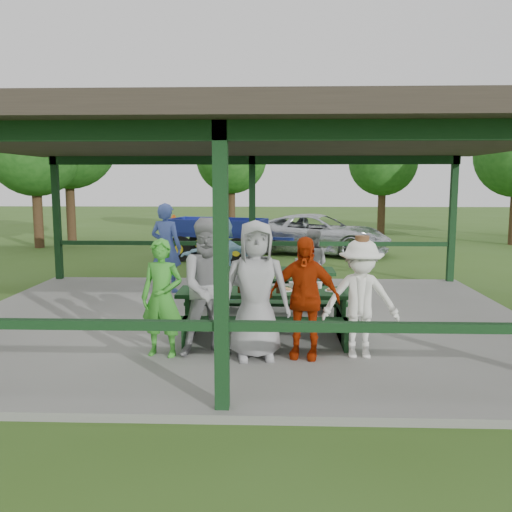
{
  "coord_description": "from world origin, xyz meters",
  "views": [
    {
      "loc": [
        0.55,
        -9.3,
        2.5
      ],
      "look_at": [
        0.24,
        -0.3,
        1.26
      ],
      "focal_mm": 38.0,
      "sensor_mm": 36.0,
      "label": 1
    }
  ],
  "objects_px": {
    "contestant_grey_mid": "(256,290)",
    "spectator_grey": "(311,265)",
    "picnic_table_near": "(266,308)",
    "contestant_red": "(304,297)",
    "picnic_table_far": "(269,284)",
    "spectator_lblue": "(221,258)",
    "spectator_blue": "(166,248)",
    "pickup_truck": "(318,234)",
    "contestant_white_fedora": "(361,299)",
    "farm_trailer": "(218,238)",
    "contestant_grey_left": "(212,287)",
    "contestant_green": "(162,298)"
  },
  "relations": [
    {
      "from": "contestant_green",
      "to": "spectator_lblue",
      "type": "height_order",
      "value": "spectator_lblue"
    },
    {
      "from": "spectator_lblue",
      "to": "picnic_table_far",
      "type": "bearing_deg",
      "value": 120.68
    },
    {
      "from": "contestant_green",
      "to": "contestant_grey_mid",
      "type": "height_order",
      "value": "contestant_grey_mid"
    },
    {
      "from": "picnic_table_near",
      "to": "contestant_grey_mid",
      "type": "relative_size",
      "value": 1.41
    },
    {
      "from": "contestant_white_fedora",
      "to": "contestant_green",
      "type": "bearing_deg",
      "value": -176.7
    },
    {
      "from": "contestant_grey_mid",
      "to": "spectator_lblue",
      "type": "relative_size",
      "value": 1.1
    },
    {
      "from": "spectator_blue",
      "to": "pickup_truck",
      "type": "xyz_separation_m",
      "value": [
        3.85,
        7.07,
        -0.38
      ]
    },
    {
      "from": "picnic_table_near",
      "to": "contestant_red",
      "type": "distance_m",
      "value": 1.08
    },
    {
      "from": "spectator_lblue",
      "to": "contestant_white_fedora",
      "type": "bearing_deg",
      "value": 100.32
    },
    {
      "from": "contestant_green",
      "to": "picnic_table_far",
      "type": "bearing_deg",
      "value": 73.76
    },
    {
      "from": "contestant_green",
      "to": "spectator_blue",
      "type": "xyz_separation_m",
      "value": [
        -0.82,
        4.38,
        0.16
      ]
    },
    {
      "from": "contestant_red",
      "to": "pickup_truck",
      "type": "relative_size",
      "value": 0.34
    },
    {
      "from": "contestant_grey_mid",
      "to": "contestant_white_fedora",
      "type": "distance_m",
      "value": 1.44
    },
    {
      "from": "picnic_table_far",
      "to": "picnic_table_near",
      "type": "bearing_deg",
      "value": -90.6
    },
    {
      "from": "contestant_grey_mid",
      "to": "pickup_truck",
      "type": "distance_m",
      "value": 11.65
    },
    {
      "from": "contestant_green",
      "to": "spectator_grey",
      "type": "height_order",
      "value": "contestant_green"
    },
    {
      "from": "contestant_green",
      "to": "contestant_white_fedora",
      "type": "xyz_separation_m",
      "value": [
        2.72,
        0.04,
        0.0
      ]
    },
    {
      "from": "contestant_grey_mid",
      "to": "pickup_truck",
      "type": "relative_size",
      "value": 0.38
    },
    {
      "from": "contestant_green",
      "to": "contestant_grey_left",
      "type": "xyz_separation_m",
      "value": [
        0.68,
        0.04,
        0.14
      ]
    },
    {
      "from": "spectator_blue",
      "to": "contestant_grey_mid",
      "type": "bearing_deg",
      "value": 132.08
    },
    {
      "from": "contestant_red",
      "to": "spectator_grey",
      "type": "bearing_deg",
      "value": 97.63
    },
    {
      "from": "contestant_red",
      "to": "farm_trailer",
      "type": "bearing_deg",
      "value": 115.64
    },
    {
      "from": "contestant_green",
      "to": "farm_trailer",
      "type": "height_order",
      "value": "contestant_green"
    },
    {
      "from": "contestant_grey_mid",
      "to": "contestant_white_fedora",
      "type": "xyz_separation_m",
      "value": [
        1.43,
        0.11,
        -0.13
      ]
    },
    {
      "from": "picnic_table_near",
      "to": "contestant_red",
      "type": "xyz_separation_m",
      "value": [
        0.53,
        -0.87,
        0.36
      ]
    },
    {
      "from": "contestant_red",
      "to": "pickup_truck",
      "type": "height_order",
      "value": "contestant_red"
    },
    {
      "from": "contestant_red",
      "to": "spectator_blue",
      "type": "xyz_separation_m",
      "value": [
        -2.76,
        4.39,
        0.13
      ]
    },
    {
      "from": "farm_trailer",
      "to": "picnic_table_far",
      "type": "bearing_deg",
      "value": -61.13
    },
    {
      "from": "pickup_truck",
      "to": "farm_trailer",
      "type": "height_order",
      "value": "farm_trailer"
    },
    {
      "from": "spectator_blue",
      "to": "farm_trailer",
      "type": "bearing_deg",
      "value": -78.53
    },
    {
      "from": "picnic_table_near",
      "to": "pickup_truck",
      "type": "height_order",
      "value": "pickup_truck"
    },
    {
      "from": "spectator_grey",
      "to": "pickup_truck",
      "type": "bearing_deg",
      "value": -80.15
    },
    {
      "from": "contestant_grey_left",
      "to": "spectator_blue",
      "type": "height_order",
      "value": "spectator_blue"
    },
    {
      "from": "contestant_grey_mid",
      "to": "spectator_lblue",
      "type": "height_order",
      "value": "contestant_grey_mid"
    },
    {
      "from": "picnic_table_far",
      "to": "spectator_lblue",
      "type": "bearing_deg",
      "value": 142.82
    },
    {
      "from": "pickup_truck",
      "to": "farm_trailer",
      "type": "bearing_deg",
      "value": 133.53
    },
    {
      "from": "contestant_grey_mid",
      "to": "picnic_table_near",
      "type": "bearing_deg",
      "value": 76.1
    },
    {
      "from": "contestant_grey_mid",
      "to": "spectator_grey",
      "type": "relative_size",
      "value": 1.3
    },
    {
      "from": "contestant_red",
      "to": "farm_trailer",
      "type": "relative_size",
      "value": 0.41
    },
    {
      "from": "picnic_table_far",
      "to": "spectator_grey",
      "type": "distance_m",
      "value": 1.17
    },
    {
      "from": "picnic_table_near",
      "to": "spectator_blue",
      "type": "height_order",
      "value": "spectator_blue"
    },
    {
      "from": "picnic_table_near",
      "to": "contestant_grey_left",
      "type": "bearing_deg",
      "value": -131.26
    },
    {
      "from": "picnic_table_near",
      "to": "pickup_truck",
      "type": "relative_size",
      "value": 0.54
    },
    {
      "from": "contestant_white_fedora",
      "to": "farm_trailer",
      "type": "distance_m",
      "value": 10.44
    },
    {
      "from": "contestant_white_fedora",
      "to": "spectator_blue",
      "type": "height_order",
      "value": "spectator_blue"
    },
    {
      "from": "farm_trailer",
      "to": "spectator_grey",
      "type": "bearing_deg",
      "value": -52.72
    },
    {
      "from": "contestant_white_fedora",
      "to": "spectator_blue",
      "type": "distance_m",
      "value": 5.6
    },
    {
      "from": "contestant_grey_mid",
      "to": "spectator_grey",
      "type": "height_order",
      "value": "contestant_grey_mid"
    },
    {
      "from": "picnic_table_near",
      "to": "spectator_blue",
      "type": "distance_m",
      "value": 4.19
    },
    {
      "from": "picnic_table_near",
      "to": "spectator_blue",
      "type": "relative_size",
      "value": 1.37
    }
  ]
}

